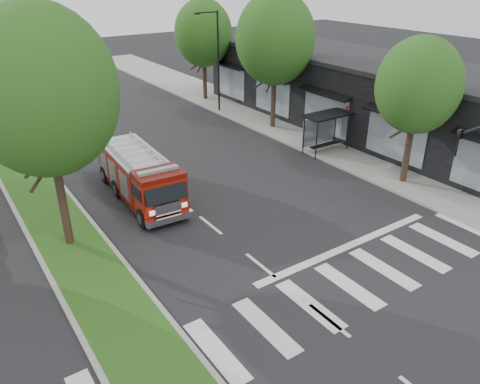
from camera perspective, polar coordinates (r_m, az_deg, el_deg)
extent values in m
plane|color=black|center=(19.47, 2.52, -8.93)|extent=(140.00, 140.00, 0.00)
cube|color=gray|center=(33.62, 9.54, 6.38)|extent=(5.00, 80.00, 0.15)
cube|color=gray|center=(32.85, -25.77, 3.60)|extent=(3.00, 50.00, 0.14)
cube|color=#284A15|center=(32.82, -25.79, 3.72)|extent=(2.60, 49.50, 0.02)
cube|color=black|center=(36.09, 15.16, 11.22)|extent=(8.00, 30.00, 5.00)
cylinder|color=black|center=(29.70, 9.31, 6.16)|extent=(0.08, 0.08, 2.50)
cylinder|color=black|center=(31.60, 13.06, 7.04)|extent=(0.08, 0.08, 2.50)
cylinder|color=black|center=(30.52, 7.77, 6.81)|extent=(0.08, 0.08, 2.50)
cylinder|color=black|center=(32.38, 11.52, 7.65)|extent=(0.08, 0.08, 2.50)
cube|color=black|center=(30.64, 10.66, 9.23)|extent=(3.20, 1.60, 0.12)
cube|color=#8C99A5|center=(31.49, 9.58, 7.38)|extent=(2.80, 0.04, 1.80)
cube|color=black|center=(31.26, 10.36, 5.72)|extent=(2.40, 0.40, 0.08)
cylinder|color=black|center=(27.41, 19.73, 4.63)|extent=(0.36, 0.36, 3.74)
ellipsoid|color=#1F3E10|center=(26.40, 20.93, 12.03)|extent=(4.40, 4.40, 5.06)
cylinder|color=black|center=(35.24, 4.08, 11.19)|extent=(0.36, 0.36, 4.40)
ellipsoid|color=#1F3E10|center=(34.41, 4.32, 18.14)|extent=(5.60, 5.60, 6.44)
cylinder|color=black|center=(43.36, -4.32, 13.68)|extent=(0.36, 0.36, 3.96)
ellipsoid|color=#1F3E10|center=(42.72, -4.50, 18.76)|extent=(5.00, 5.00, 5.75)
cylinder|color=black|center=(21.01, -20.89, -0.70)|extent=(0.36, 0.36, 4.62)
ellipsoid|color=#1F3E10|center=(19.55, -22.99, 11.22)|extent=(5.80, 5.80, 6.67)
cylinder|color=black|center=(34.11, -27.08, 7.92)|extent=(0.36, 0.36, 4.40)
imported|color=black|center=(19.77, 25.11, 5.40)|extent=(0.18, 0.22, 1.10)
cylinder|color=black|center=(39.10, -2.65, 15.40)|extent=(0.16, 0.16, 8.00)
cylinder|color=black|center=(38.11, -4.01, 21.01)|extent=(1.80, 0.10, 0.10)
cube|color=black|center=(37.67, -5.27, 20.84)|extent=(0.45, 0.20, 0.12)
cube|color=#580C04|center=(25.17, -11.97, 0.23)|extent=(2.63, 7.60, 0.22)
cube|color=maroon|center=(25.42, -12.72, 2.72)|extent=(2.54, 5.82, 1.78)
cube|color=maroon|center=(22.41, -9.74, -0.23)|extent=(2.31, 1.72, 1.87)
cube|color=#B2B2B7|center=(25.07, -12.93, 4.69)|extent=(2.54, 5.82, 0.11)
cylinder|color=#B2B2B7|center=(24.80, -14.71, 4.69)|extent=(0.38, 5.34, 0.09)
cylinder|color=#B2B2B7|center=(25.25, -11.25, 5.44)|extent=(0.38, 5.34, 0.09)
cube|color=silver|center=(21.95, -8.56, -3.23)|extent=(2.33, 0.44, 0.31)
cube|color=#8C99A5|center=(21.92, -9.98, 2.59)|extent=(1.97, 0.42, 0.16)
cylinder|color=black|center=(22.30, -11.75, -3.15)|extent=(0.37, 1.00, 0.98)
cylinder|color=black|center=(22.93, -6.96, -1.90)|extent=(0.37, 1.00, 0.98)
cylinder|color=black|center=(25.51, -14.69, 0.39)|extent=(0.37, 1.00, 0.98)
cylinder|color=black|center=(26.07, -10.42, 1.40)|extent=(0.37, 1.00, 0.98)
cylinder|color=black|center=(27.41, -16.05, 2.04)|extent=(0.37, 1.00, 0.98)
cylinder|color=black|center=(27.93, -12.04, 2.95)|extent=(0.37, 1.00, 0.98)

